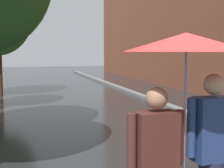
% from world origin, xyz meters
% --- Properties ---
extents(kerb_strip, '(0.30, 36.00, 0.12)m').
position_xyz_m(kerb_strip, '(3.20, 10.00, 0.06)').
color(kerb_strip, slate).
rests_on(kerb_strip, ground).
extents(couple_under_umbrella, '(1.22, 1.21, 2.13)m').
position_xyz_m(couple_under_umbrella, '(-0.16, 0.31, 1.46)').
color(couple_under_umbrella, black).
rests_on(couple_under_umbrella, ground).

